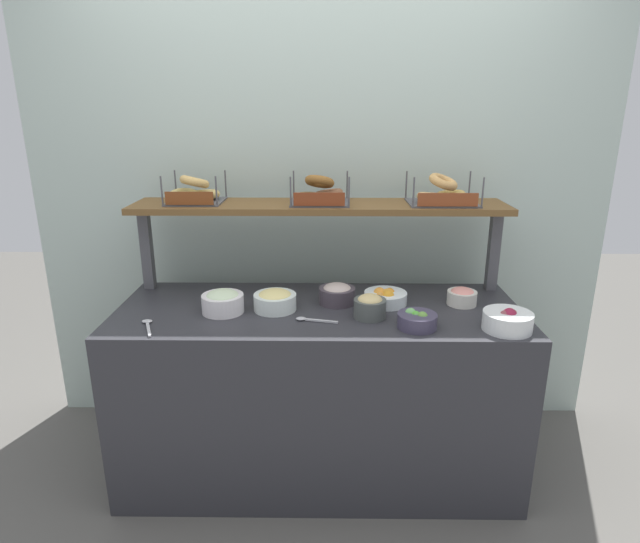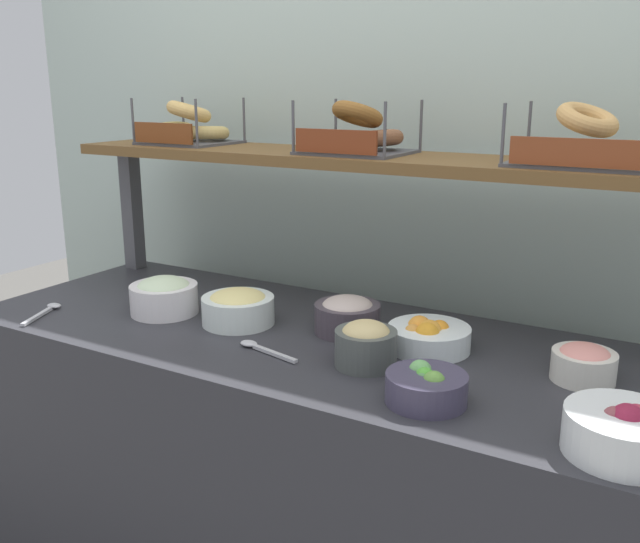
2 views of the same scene
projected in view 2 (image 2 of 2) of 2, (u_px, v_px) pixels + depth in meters
The scene contains 17 objects.
back_wall at pixel (399, 172), 2.11m from camera, with size 3.02×0.06×2.40m, color #AEC1B5.
deli_counter at pixel (307, 483), 1.86m from camera, with size 1.82×0.70×0.85m, color #2D2D33.
shelf_riser_left at pixel (132, 210), 2.33m from camera, with size 0.05×0.05×0.40m, color #4C4C51.
upper_shelf at pixel (357, 159), 1.86m from camera, with size 1.78×0.32×0.03m, color brown.
bowl_tuna_salad at pixel (347, 315), 1.75m from camera, with size 0.17×0.17×0.09m.
bowl_hummus at pixel (366, 344), 1.54m from camera, with size 0.14×0.14×0.11m.
bowl_lox_spread at pixel (584, 363), 1.46m from camera, with size 0.13×0.13×0.08m.
bowl_scallion_spread at pixel (164, 295), 1.90m from camera, with size 0.18×0.18×0.10m.
bowl_egg_salad at pixel (238, 307), 1.81m from camera, with size 0.19×0.19×0.09m.
bowl_beet_salad at pixel (624, 432), 1.17m from camera, with size 0.20×0.20×0.09m.
bowl_veggie_mix at pixel (426, 386), 1.36m from camera, with size 0.16×0.16×0.07m.
bowl_fruit_salad at pixel (428, 336), 1.64m from camera, with size 0.20×0.20×0.08m.
serving_spoon_near_plate at pixel (47, 310), 1.91m from camera, with size 0.09×0.17×0.01m.
serving_spoon_by_edge at pixel (260, 348), 1.64m from camera, with size 0.18×0.06×0.01m.
bagel_basket_plain at pixel (189, 128), 2.15m from camera, with size 0.28×0.26×0.14m.
bagel_basket_cinnamon_raisin at pixel (357, 136), 1.84m from camera, with size 0.28×0.26×0.15m.
bagel_basket_sesame at pixel (584, 145), 1.56m from camera, with size 0.32×0.25×0.15m.
Camera 2 is at (0.86, -1.40, 1.46)m, focal length 38.83 mm.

